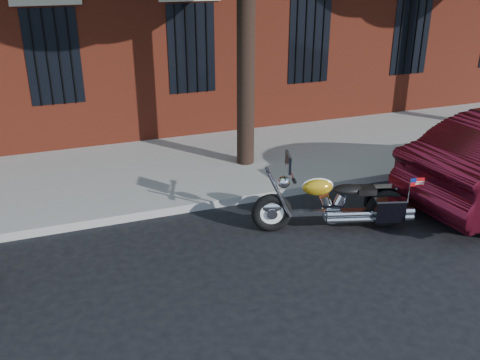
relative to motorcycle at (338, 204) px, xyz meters
name	(u,v)px	position (x,y,z in m)	size (l,w,h in m)	color
ground	(281,235)	(-0.94, 0.15, -0.45)	(120.00, 120.00, 0.00)	black
curb	(250,197)	(-0.94, 1.53, -0.38)	(40.00, 0.16, 0.15)	gray
sidewalk	(218,163)	(-0.94, 3.41, -0.38)	(40.00, 3.60, 0.15)	gray
motorcycle	(338,204)	(0.00, 0.00, 0.00)	(2.49, 1.25, 1.34)	black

